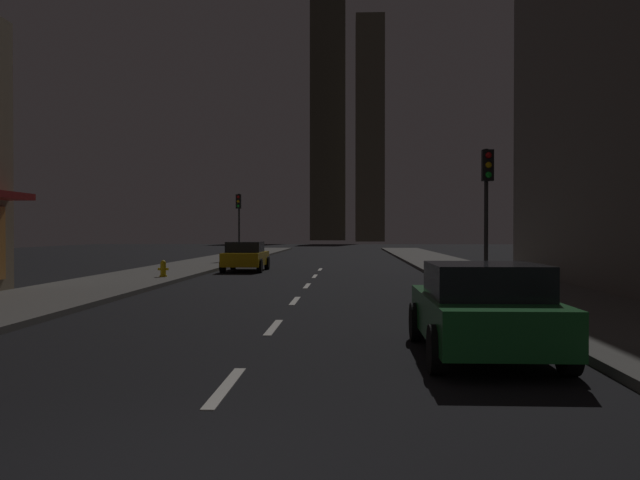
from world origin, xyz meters
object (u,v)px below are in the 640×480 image
Objects in this scene: car_parked_far at (246,256)px; fire_hydrant_far_left at (163,269)px; traffic_light_near_right at (487,188)px; traffic_light_far_left at (239,212)px; car_parked_near at (483,309)px; street_lamp_right at (627,6)px.

car_parked_far is 6.48× the size of fire_hydrant_far_left.
traffic_light_near_right is 1.00× the size of traffic_light_far_left.
traffic_light_far_left is at bearing 106.08° from car_parked_near.
fire_hydrant_far_left is 13.53m from traffic_light_near_right.
street_lamp_right reaches higher than traffic_light_far_left.
street_lamp_right reaches higher than car_parked_far.
street_lamp_right is at bearing -71.51° from traffic_light_far_left.
car_parked_near reaches higher than fire_hydrant_far_left.
traffic_light_near_right reaches higher than fire_hydrant_far_left.
traffic_light_far_left is (-11.00, 22.45, 0.00)m from traffic_light_near_right.
car_parked_far reaches higher than fire_hydrant_far_left.
traffic_light_far_left is (-1.90, 9.30, 2.45)m from car_parked_far.
car_parked_near is 0.64× the size of street_lamp_right.
car_parked_near is 1.00× the size of car_parked_far.
traffic_light_far_left is (0.40, 15.69, 2.74)m from fire_hydrant_far_left.
car_parked_near is 32.95m from traffic_light_far_left.
car_parked_near is at bearing -73.92° from traffic_light_far_left.
street_lamp_right is at bearing -90.68° from traffic_light_near_right.
street_lamp_right is at bearing -56.20° from fire_hydrant_far_left.
car_parked_far is at bearing 111.13° from street_lamp_right.
traffic_light_near_right is at bearing -63.89° from traffic_light_far_left.
traffic_light_near_right is 25.00m from traffic_light_far_left.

